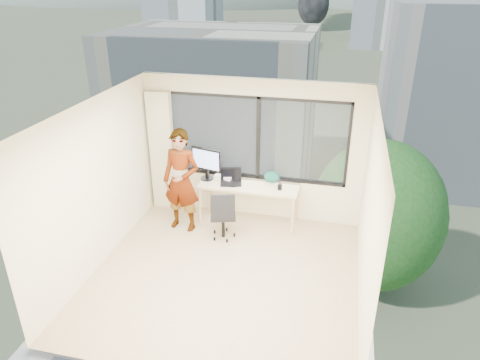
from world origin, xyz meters
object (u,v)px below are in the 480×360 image
(person, at_px, (181,181))
(monitor, at_px, (207,164))
(handbag, at_px, (272,177))
(game_console, at_px, (226,176))
(desk, at_px, (248,203))
(laptop, at_px, (231,178))
(chair, at_px, (223,213))

(person, relative_size, monitor, 3.05)
(person, height_order, handbag, person)
(person, relative_size, handbag, 6.54)
(game_console, height_order, handbag, handbag)
(monitor, height_order, handbag, monitor)
(desk, distance_m, handbag, 0.65)
(person, height_order, laptop, person)
(desk, relative_size, person, 0.97)
(chair, bearing_deg, person, 153.11)
(game_console, distance_m, laptop, 0.28)
(chair, xyz_separation_m, monitor, (-0.49, 0.70, 0.58))
(person, bearing_deg, handbag, 31.13)
(person, bearing_deg, laptop, 36.60)
(laptop, relative_size, handbag, 1.41)
(person, distance_m, game_console, 0.92)
(desk, height_order, handbag, handbag)
(desk, xyz_separation_m, person, (-1.09, -0.48, 0.55))
(game_console, bearing_deg, handbag, 17.61)
(person, distance_m, monitor, 0.63)
(game_console, xyz_separation_m, laptop, (0.16, -0.22, 0.08))
(laptop, xyz_separation_m, handbag, (0.71, 0.23, -0.01))
(person, bearing_deg, desk, 29.99)
(desk, xyz_separation_m, laptop, (-0.32, -0.03, 0.50))
(laptop, distance_m, handbag, 0.74)
(desk, height_order, laptop, laptop)
(desk, distance_m, game_console, 0.66)
(desk, relative_size, handbag, 6.34)
(desk, bearing_deg, handbag, 27.75)
(desk, bearing_deg, monitor, 174.92)
(monitor, bearing_deg, laptop, 2.90)
(chair, relative_size, person, 0.51)
(desk, height_order, chair, chair)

